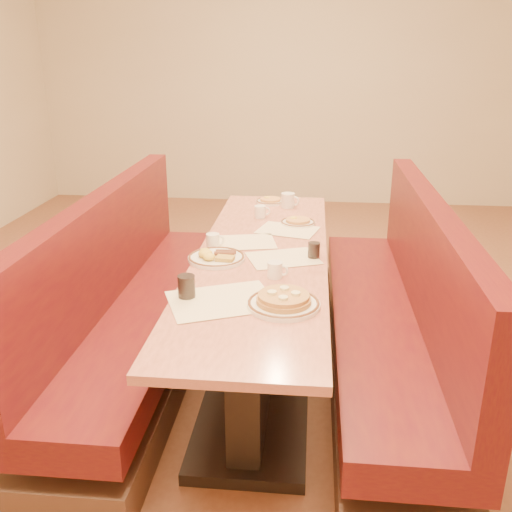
# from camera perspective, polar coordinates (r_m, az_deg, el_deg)

# --- Properties ---
(ground) EXTENTS (8.00, 8.00, 0.00)m
(ground) POSITION_cam_1_polar(r_m,az_deg,el_deg) (3.41, 0.52, -11.73)
(ground) COLOR #9E6647
(ground) RESTS_ON ground
(room_envelope) EXTENTS (6.04, 8.04, 2.82)m
(room_envelope) POSITION_cam_1_polar(r_m,az_deg,el_deg) (2.89, 0.65, 22.76)
(room_envelope) COLOR beige
(room_envelope) RESTS_ON ground
(diner_table) EXTENTS (0.70, 2.50, 0.75)m
(diner_table) POSITION_cam_1_polar(r_m,az_deg,el_deg) (3.22, 0.54, -6.08)
(diner_table) COLOR black
(diner_table) RESTS_ON ground
(booth_left) EXTENTS (0.55, 2.50, 1.05)m
(booth_left) POSITION_cam_1_polar(r_m,az_deg,el_deg) (3.37, -12.02, -5.60)
(booth_left) COLOR #4C3326
(booth_left) RESTS_ON ground
(booth_right) EXTENTS (0.55, 2.50, 1.05)m
(booth_right) POSITION_cam_1_polar(r_m,az_deg,el_deg) (3.25, 13.58, -6.69)
(booth_right) COLOR #4C3326
(booth_right) RESTS_ON ground
(placemat_near_left) EXTENTS (0.55, 0.49, 0.00)m
(placemat_near_left) POSITION_cam_1_polar(r_m,az_deg,el_deg) (2.52, -3.46, -4.47)
(placemat_near_left) COLOR #FFEBC7
(placemat_near_left) RESTS_ON diner_table
(placemat_near_right) EXTENTS (0.43, 0.37, 0.00)m
(placemat_near_right) POSITION_cam_1_polar(r_m,az_deg,el_deg) (3.01, 2.73, -0.22)
(placemat_near_right) COLOR #FFEBC7
(placemat_near_right) RESTS_ON diner_table
(placemat_far_left) EXTENTS (0.40, 0.34, 0.00)m
(placemat_far_left) POSITION_cam_1_polar(r_m,az_deg,el_deg) (3.25, -1.26, 1.41)
(placemat_far_left) COLOR #FFEBC7
(placemat_far_left) RESTS_ON diner_table
(placemat_far_right) EXTENTS (0.40, 0.34, 0.00)m
(placemat_far_right) POSITION_cam_1_polar(r_m,az_deg,el_deg) (3.47, 3.19, 2.62)
(placemat_far_right) COLOR #FFEBC7
(placemat_far_right) RESTS_ON diner_table
(pancake_plate) EXTENTS (0.32, 0.32, 0.07)m
(pancake_plate) POSITION_cam_1_polar(r_m,az_deg,el_deg) (2.46, 2.78, -4.58)
(pancake_plate) COLOR white
(pancake_plate) RESTS_ON diner_table
(eggs_plate) EXTENTS (0.30, 0.30, 0.06)m
(eggs_plate) POSITION_cam_1_polar(r_m,az_deg,el_deg) (2.99, -4.05, -0.10)
(eggs_plate) COLOR white
(eggs_plate) RESTS_ON diner_table
(extra_plate_mid) EXTENTS (0.22, 0.22, 0.04)m
(extra_plate_mid) POSITION_cam_1_polar(r_m,az_deg,el_deg) (3.60, 4.19, 3.43)
(extra_plate_mid) COLOR white
(extra_plate_mid) RESTS_ON diner_table
(extra_plate_far) EXTENTS (0.21, 0.21, 0.04)m
(extra_plate_far) POSITION_cam_1_polar(r_m,az_deg,el_deg) (4.10, 1.43, 5.54)
(extra_plate_far) COLOR white
(extra_plate_far) RESTS_ON diner_table
(coffee_mug_a) EXTENTS (0.10, 0.07, 0.08)m
(coffee_mug_a) POSITION_cam_1_polar(r_m,az_deg,el_deg) (2.75, 1.97, -1.37)
(coffee_mug_a) COLOR white
(coffee_mug_a) RESTS_ON diner_table
(coffee_mug_b) EXTENTS (0.10, 0.07, 0.08)m
(coffee_mug_b) POSITION_cam_1_polar(r_m,az_deg,el_deg) (3.17, -4.28, 1.57)
(coffee_mug_b) COLOR white
(coffee_mug_b) RESTS_ON diner_table
(coffee_mug_c) EXTENTS (0.13, 0.09, 0.10)m
(coffee_mug_c) POSITION_cam_1_polar(r_m,az_deg,el_deg) (3.97, 3.26, 5.60)
(coffee_mug_c) COLOR white
(coffee_mug_c) RESTS_ON diner_table
(coffee_mug_d) EXTENTS (0.10, 0.07, 0.08)m
(coffee_mug_d) POSITION_cam_1_polar(r_m,az_deg,el_deg) (3.72, 0.47, 4.47)
(coffee_mug_d) COLOR white
(coffee_mug_d) RESTS_ON diner_table
(soda_tumbler_near) EXTENTS (0.08, 0.08, 0.11)m
(soda_tumbler_near) POSITION_cam_1_polar(r_m,az_deg,el_deg) (2.55, -6.96, -3.08)
(soda_tumbler_near) COLOR black
(soda_tumbler_near) RESTS_ON diner_table
(soda_tumbler_mid) EXTENTS (0.06, 0.06, 0.09)m
(soda_tumbler_mid) POSITION_cam_1_polar(r_m,az_deg,el_deg) (3.02, 5.81, 0.55)
(soda_tumbler_mid) COLOR black
(soda_tumbler_mid) RESTS_ON diner_table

